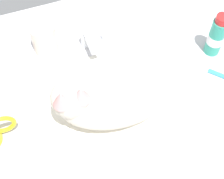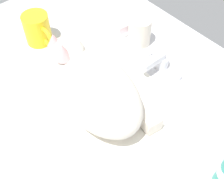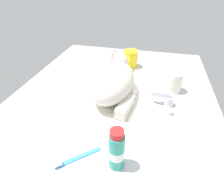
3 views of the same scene
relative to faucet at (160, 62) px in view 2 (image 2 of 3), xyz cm
name	(u,v)px [view 2 (image 2 of 3)]	position (x,y,z in cm)	size (l,w,h in cm)	color
ground_plane	(97,113)	(0.00, -21.26, -3.84)	(110.00, 82.50, 3.00)	silver
sink_basin	(97,109)	(0.00, -21.26, -1.99)	(35.00, 35.00, 0.70)	white
faucet	(160,62)	(0.00, 0.00, 0.00)	(13.65, 9.02, 5.62)	silver
cat	(93,86)	(-1.14, -21.10, 5.27)	(29.01, 19.13, 15.82)	beige
coffee_mug	(38,29)	(-30.23, -18.58, 2.10)	(11.68, 7.49, 8.89)	yellow
rinse_cup	(140,31)	(-11.00, 3.00, 1.88)	(6.45, 6.45, 8.44)	silver
soap_dish	(118,28)	(-19.46, 2.51, -1.74)	(9.00, 6.40, 1.20)	white
soap_bar	(119,23)	(-19.46, 2.51, 0.07)	(7.54, 4.52, 2.43)	silver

